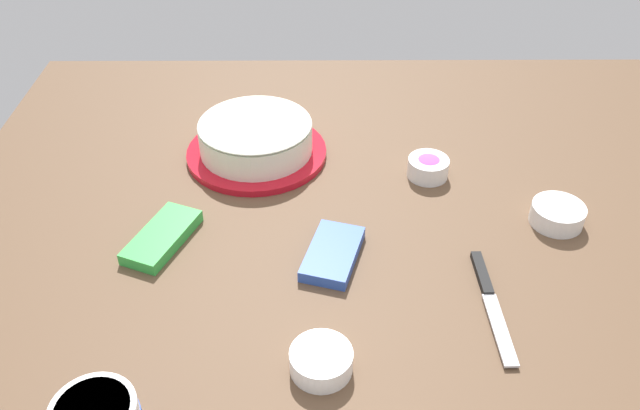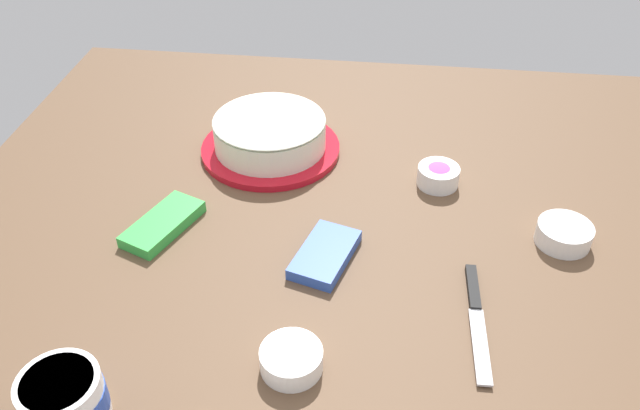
# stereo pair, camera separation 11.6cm
# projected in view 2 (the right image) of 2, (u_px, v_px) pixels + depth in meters

# --- Properties ---
(ground_plane) EXTENTS (1.54, 1.54, 0.00)m
(ground_plane) POSITION_uv_depth(u_px,v_px,m) (353.00, 266.00, 1.09)
(ground_plane) COLOR brown
(frosted_cake) EXTENTS (0.29, 0.29, 0.09)m
(frosted_cake) POSITION_uv_depth(u_px,v_px,m) (270.00, 135.00, 1.33)
(frosted_cake) COLOR red
(frosted_cake) RESTS_ON ground_plane
(frosting_tub) EXTENTS (0.11, 0.11, 0.08)m
(frosting_tub) POSITION_uv_depth(u_px,v_px,m) (64.00, 400.00, 0.83)
(frosting_tub) COLOR white
(frosting_tub) RESTS_ON ground_plane
(spreading_knife) EXTENTS (0.24, 0.03, 0.01)m
(spreading_knife) POSITION_uv_depth(u_px,v_px,m) (476.00, 310.00, 1.00)
(spreading_knife) COLOR silver
(spreading_knife) RESTS_ON ground_plane
(sprinkle_bowl_rainbow) EXTENTS (0.08, 0.08, 0.04)m
(sprinkle_bowl_rainbow) POSITION_uv_depth(u_px,v_px,m) (438.00, 175.00, 1.26)
(sprinkle_bowl_rainbow) COLOR white
(sprinkle_bowl_rainbow) RESTS_ON ground_plane
(sprinkle_bowl_pink) EXTENTS (0.09, 0.09, 0.03)m
(sprinkle_bowl_pink) POSITION_uv_depth(u_px,v_px,m) (291.00, 359.00, 0.91)
(sprinkle_bowl_pink) COLOR white
(sprinkle_bowl_pink) RESTS_ON ground_plane
(sprinkle_bowl_orange) EXTENTS (0.09, 0.09, 0.04)m
(sprinkle_bowl_orange) POSITION_uv_depth(u_px,v_px,m) (564.00, 234.00, 1.12)
(sprinkle_bowl_orange) COLOR white
(sprinkle_bowl_orange) RESTS_ON ground_plane
(candy_box_lower) EXTENTS (0.17, 0.13, 0.02)m
(candy_box_lower) POSITION_uv_depth(u_px,v_px,m) (163.00, 224.00, 1.16)
(candy_box_lower) COLOR green
(candy_box_lower) RESTS_ON ground_plane
(candy_box_upper) EXTENTS (0.16, 0.12, 0.02)m
(candy_box_upper) POSITION_uv_depth(u_px,v_px,m) (325.00, 254.00, 1.09)
(candy_box_upper) COLOR #2D51B2
(candy_box_upper) RESTS_ON ground_plane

